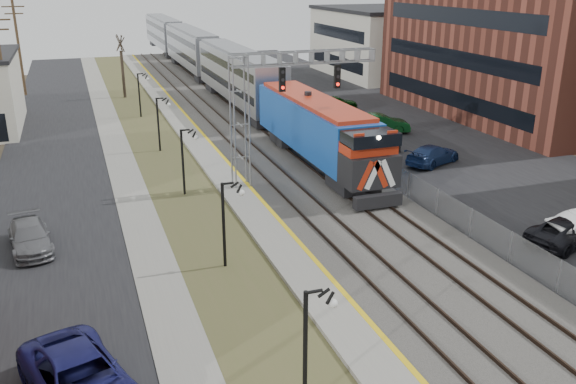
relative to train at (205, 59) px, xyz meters
name	(u,v)px	position (x,y,z in m)	size (l,w,h in m)	color
street_west	(52,173)	(-17.00, -31.06, -2.90)	(7.00, 120.00, 0.04)	black
sidewalk	(122,166)	(-12.50, -31.06, -2.88)	(2.00, 120.00, 0.08)	gray
grass_median	(167,162)	(-9.50, -31.06, -2.89)	(4.00, 120.00, 0.06)	#4C4E29
platform	(209,157)	(-6.50, -31.06, -2.80)	(2.00, 120.00, 0.24)	gray
ballast_bed	(275,151)	(-1.50, -31.06, -2.82)	(8.00, 120.00, 0.20)	#595651
parking_lot	(418,138)	(10.50, -31.06, -2.90)	(16.00, 120.00, 0.04)	black
platform_edge	(221,154)	(-5.62, -31.06, -2.67)	(0.24, 120.00, 0.01)	gold
track_near	(249,151)	(-3.50, -31.06, -2.64)	(1.58, 120.00, 0.15)	#2D2119
track_far	(294,147)	(0.00, -31.06, -2.64)	(1.58, 120.00, 0.15)	#2D2119
train	(205,59)	(0.00, 0.00, 0.00)	(3.00, 85.85, 5.33)	#164FB5
signal_gantry	(267,96)	(-4.28, -38.07, 2.67)	(9.00, 1.07, 8.15)	gray
lampposts	(222,224)	(-9.50, -47.78, -0.92)	(0.14, 62.14, 4.00)	black
fence	(328,137)	(2.70, -31.06, -2.12)	(0.04, 120.00, 1.60)	gray
bare_trees	(30,122)	(-18.16, -27.15, -0.22)	(12.30, 42.30, 5.95)	#382D23
car_lot_c	(568,232)	(6.80, -51.16, -2.28)	(2.14, 4.63, 1.29)	black
car_lot_d	(433,155)	(7.73, -37.63, -2.25)	(1.87, 4.59, 1.33)	navy
car_lot_e	(375,144)	(5.34, -33.70, -2.26)	(1.55, 3.86, 1.31)	slate
car_lot_f	(380,124)	(8.32, -28.72, -2.13)	(1.67, 4.78, 1.58)	#0D4119
car_street_a	(80,381)	(-15.84, -55.55, -2.15)	(2.57, 5.57, 1.55)	navy
car_street_b	(30,238)	(-17.79, -43.22, -2.28)	(1.78, 4.38, 1.27)	slate
car_lot_g	(335,104)	(8.48, -19.26, -2.26)	(1.84, 4.52, 1.31)	#0D410F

